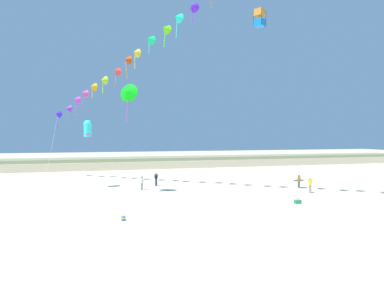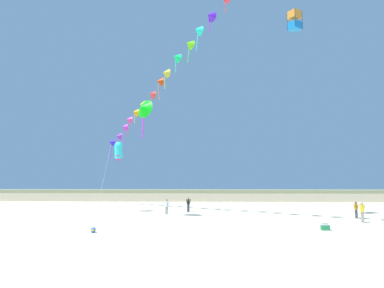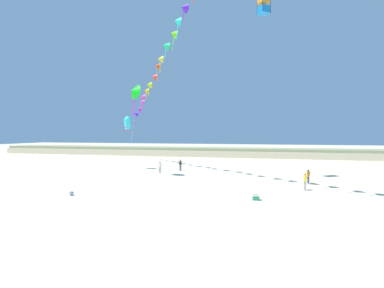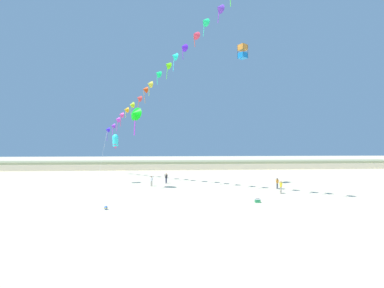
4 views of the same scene
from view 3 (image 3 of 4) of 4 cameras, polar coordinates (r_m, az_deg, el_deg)
ground_plane at (r=18.14m, az=-11.83°, el=-15.70°), size 240.00×240.00×0.00m
dune_ridge at (r=63.58m, az=6.36°, el=-1.78°), size 120.00×8.37×2.09m
person_near_left at (r=27.75m, az=23.82°, el=-7.38°), size 0.27×0.61×1.75m
person_near_right at (r=36.67m, az=-7.14°, el=-4.98°), size 0.57×0.23×1.63m
person_mid_center at (r=31.69m, az=24.44°, el=-6.38°), size 0.37×0.50×1.57m
person_far_left at (r=38.73m, az=-2.59°, el=-4.50°), size 0.58×0.30×1.71m
kite_banner_string at (r=37.11m, az=-5.05°, el=21.91°), size 27.28×32.49×27.13m
large_kite_low_lead at (r=40.94m, az=-14.13°, el=4.45°), size 0.97×1.19×2.39m
large_kite_mid_trail at (r=33.94m, az=-12.79°, el=11.31°), size 2.26×2.08×4.15m
large_kite_high_solo at (r=34.92m, az=15.66°, el=27.58°), size 1.55×1.55×2.04m
beach_cooler at (r=22.67m, az=14.04°, el=-11.48°), size 0.58×0.41×0.46m
beach_ball at (r=26.05m, az=-25.21°, el=-9.90°), size 0.36×0.36×0.36m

